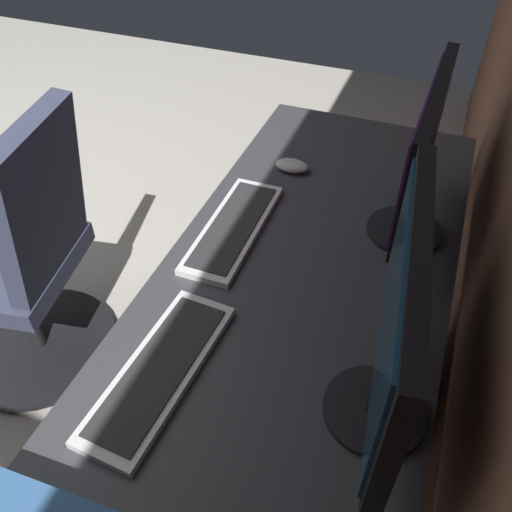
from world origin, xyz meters
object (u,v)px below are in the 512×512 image
Objects in this scene: drawer_pedestal at (294,398)px; mouse_main at (292,166)px; keyboard_main at (234,227)px; monitor_primary at (396,327)px; monitor_secondary at (422,155)px; keyboard_spare at (160,371)px; office_chair at (27,268)px.

drawer_pedestal is 0.69m from mouse_main.
drawer_pedestal is at bearing 51.99° from keyboard_main.
monitor_primary is (0.21, 0.21, 0.64)m from drawer_pedestal.
monitor_secondary reaches higher than keyboard_main.
keyboard_spare is (0.07, -0.43, -0.24)m from monitor_primary.
keyboard_main is at bearing -131.33° from monitor_primary.
keyboard_spare is (0.64, -0.39, -0.23)m from monitor_secondary.
mouse_main is at bearing -151.13° from monitor_primary.
keyboard_spare is (0.48, 0.04, 0.00)m from keyboard_main.
monitor_primary is 0.88m from mouse_main.
drawer_pedestal is at bearing 85.19° from office_chair.
monitor_primary is 0.50m from keyboard_spare.
monitor_primary is 4.95× the size of mouse_main.
keyboard_spare is at bearing 63.61° from office_chair.
office_chair reaches higher than drawer_pedestal.
monitor_secondary is 1.24× the size of keyboard_main.
keyboard_spare is 0.44× the size of office_chair.
monitor_primary is at bearing 45.03° from drawer_pedestal.
office_chair is (0.45, -0.74, -0.29)m from mouse_main.
drawer_pedestal is 0.95m from office_chair.
drawer_pedestal is 1.33× the size of monitor_secondary.
mouse_main is (-0.17, -0.37, -0.22)m from monitor_secondary.
monitor_secondary is at bearing -176.43° from monitor_primary.
monitor_secondary reaches higher than drawer_pedestal.
monitor_secondary is at bearing 148.36° from keyboard_spare.
keyboard_main is 0.75m from office_chair.
monitor_primary reaches higher than monitor_secondary.
keyboard_main is 0.34m from mouse_main.
monitor_primary is at bearing 28.87° from mouse_main.
monitor_secondary is 0.54× the size of office_chair.
mouse_main is (-0.74, -0.41, -0.24)m from monitor_primary.
monitor_secondary is (-0.57, -0.04, -0.01)m from monitor_primary.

